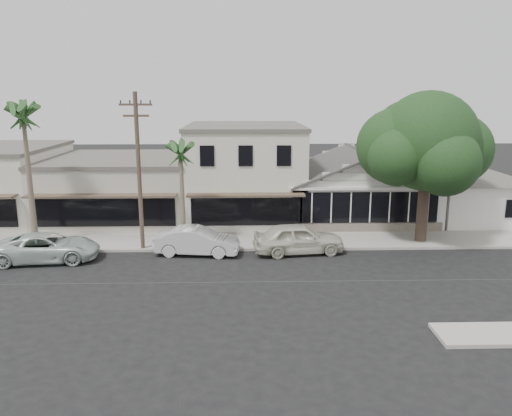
{
  "coord_description": "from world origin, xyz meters",
  "views": [
    {
      "loc": [
        -3.2,
        -22.64,
        8.79
      ],
      "look_at": [
        -2.41,
        6.0,
        2.3
      ],
      "focal_mm": 35.0,
      "sensor_mm": 36.0,
      "label": 1
    }
  ],
  "objects_px": {
    "car_2": "(47,247)",
    "car_0": "(298,238)",
    "utility_pole": "(139,169)",
    "shade_tree": "(425,144)",
    "car_1": "(197,241)"
  },
  "relations": [
    {
      "from": "car_2",
      "to": "shade_tree",
      "type": "xyz_separation_m",
      "value": [
        21.36,
        3.07,
        5.23
      ]
    },
    {
      "from": "utility_pole",
      "to": "car_0",
      "type": "bearing_deg",
      "value": -4.59
    },
    {
      "from": "utility_pole",
      "to": "car_2",
      "type": "bearing_deg",
      "value": -160.35
    },
    {
      "from": "shade_tree",
      "to": "utility_pole",
      "type": "bearing_deg",
      "value": -175.33
    },
    {
      "from": "car_1",
      "to": "shade_tree",
      "type": "bearing_deg",
      "value": -74.19
    },
    {
      "from": "car_2",
      "to": "car_0",
      "type": "bearing_deg",
      "value": -91.66
    },
    {
      "from": "car_1",
      "to": "car_0",
      "type": "bearing_deg",
      "value": -82.53
    },
    {
      "from": "car_0",
      "to": "car_1",
      "type": "xyz_separation_m",
      "value": [
        -5.74,
        -0.09,
        -0.09
      ]
    },
    {
      "from": "car_1",
      "to": "shade_tree",
      "type": "distance_m",
      "value": 14.49
    },
    {
      "from": "utility_pole",
      "to": "car_1",
      "type": "xyz_separation_m",
      "value": [
        3.21,
        -0.8,
        -4.01
      ]
    },
    {
      "from": "car_2",
      "to": "shade_tree",
      "type": "height_order",
      "value": "shade_tree"
    },
    {
      "from": "utility_pole",
      "to": "car_2",
      "type": "xyz_separation_m",
      "value": [
        -4.8,
        -1.72,
        -4.03
      ]
    },
    {
      "from": "car_0",
      "to": "car_1",
      "type": "bearing_deg",
      "value": 83.55
    },
    {
      "from": "car_1",
      "to": "car_2",
      "type": "distance_m",
      "value": 8.07
    },
    {
      "from": "car_0",
      "to": "utility_pole",
      "type": "bearing_deg",
      "value": 78.1
    }
  ]
}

